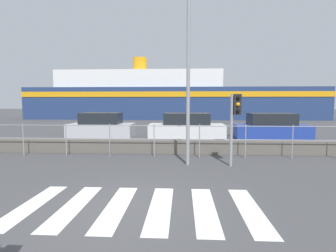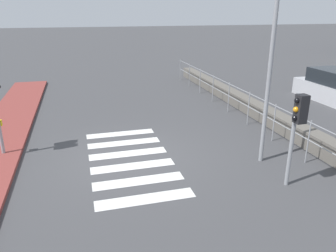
% 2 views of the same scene
% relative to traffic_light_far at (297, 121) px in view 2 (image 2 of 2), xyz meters
% --- Properties ---
extents(ground_plane, '(160.00, 160.00, 0.00)m').
position_rel_traffic_light_far_xyz_m(ground_plane, '(-2.85, -3.62, -1.78)').
color(ground_plane, '#424244').
extents(crosswalk, '(4.95, 2.40, 0.01)m').
position_rel_traffic_light_far_xyz_m(crosswalk, '(-2.64, -3.62, -1.78)').
color(crosswalk, silver).
rests_on(crosswalk, ground_plane).
extents(seawall, '(23.49, 0.55, 0.57)m').
position_rel_traffic_light_far_xyz_m(seawall, '(-2.85, 2.19, -1.49)').
color(seawall, '#605B54').
rests_on(seawall, ground_plane).
extents(harbor_fence, '(21.18, 0.04, 1.30)m').
position_rel_traffic_light_far_xyz_m(harbor_fence, '(-2.85, 1.32, -0.93)').
color(harbor_fence, gray).
rests_on(harbor_fence, ground_plane).
extents(traffic_light_far, '(0.34, 0.32, 2.42)m').
position_rel_traffic_light_far_xyz_m(traffic_light_far, '(0.00, 0.00, 0.00)').
color(traffic_light_far, gray).
rests_on(traffic_light_far, ground_plane).
extents(streetlamp, '(0.32, 1.12, 6.94)m').
position_rel_traffic_light_far_xyz_m(streetlamp, '(-1.56, -0.06, 2.45)').
color(streetlamp, gray).
rests_on(streetlamp, ground_plane).
extents(parked_car_silver, '(3.92, 1.82, 1.52)m').
position_rel_traffic_light_far_xyz_m(parked_car_silver, '(-6.75, 7.11, -1.13)').
color(parked_car_silver, '#BCBCC1').
rests_on(parked_car_silver, ground_plane).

